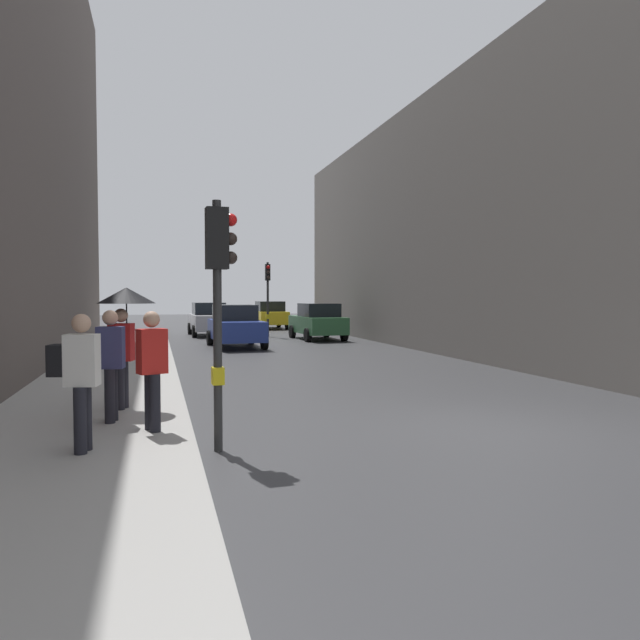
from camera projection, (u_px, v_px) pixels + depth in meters
ground_plane at (490, 429)px, 9.70m from camera, size 120.00×120.00×0.00m
sidewalk_kerb at (106, 386)px, 13.82m from camera, size 3.31×40.00×0.16m
building_facade_right at (559, 228)px, 24.42m from camera, size 12.00×32.66×9.81m
traffic_light_near_left at (219, 279)px, 8.26m from camera, size 0.44×0.25×3.46m
traffic_light_far_median at (268, 285)px, 30.97m from camera, size 0.25×0.43×3.85m
car_green_estate at (318, 322)px, 29.18m from camera, size 2.17×4.28×1.76m
car_silver_hatchback at (209, 319)px, 32.04m from camera, size 2.11×4.25×1.76m
car_yellow_taxi at (269, 315)px, 38.71m from camera, size 2.04×4.21×1.76m
car_blue_van at (236, 326)px, 24.89m from camera, size 2.17×4.28×1.76m
pedestrian_with_umbrella at (125, 314)px, 10.54m from camera, size 1.00×1.00×2.14m
pedestrian_with_black_backpack at (79, 374)px, 7.64m from camera, size 0.64×0.40×1.77m
pedestrian_with_grey_backpack at (108, 359)px, 9.47m from camera, size 0.64×0.38×1.77m
pedestrian_in_red_jacket at (152, 365)px, 8.86m from camera, size 0.47×0.39×1.77m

